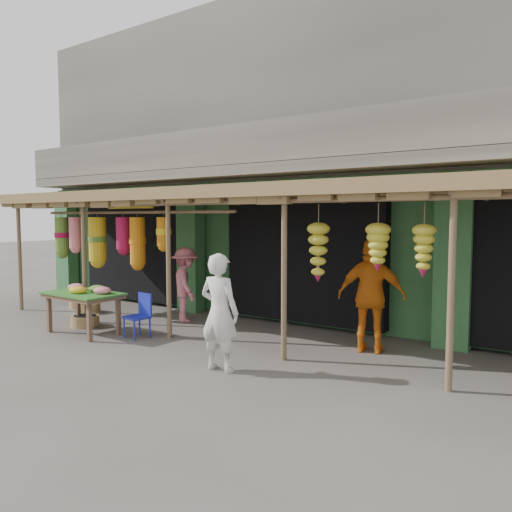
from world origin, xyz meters
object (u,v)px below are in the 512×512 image
Objects in this scene: person_front at (219,312)px; person_vendor at (371,296)px; flower_table at (85,295)px; blue_chair at (140,313)px; person_shopper at (186,284)px.

person_vendor is at bearing -126.36° from person_front.
flower_table is 1.22m from blue_chair.
person_front reaches higher than person_shopper.
flower_table is 1.91× the size of blue_chair.
person_shopper is (-4.25, 0.09, -0.14)m from person_vendor.
person_front reaches higher than blue_chair.
person_vendor is at bearing 28.68° from blue_chair.
person_shopper is (-0.30, 1.57, 0.34)m from blue_chair.
flower_table is 3.64m from person_front.
blue_chair is at bearing 4.68° from person_vendor.
person_shopper reaches higher than blue_chair.
flower_table is 0.84× the size of person_vendor.
blue_chair is 0.48× the size of person_front.
person_vendor is (5.07, 1.87, 0.19)m from flower_table.
blue_chair is at bearing -19.75° from person_front.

